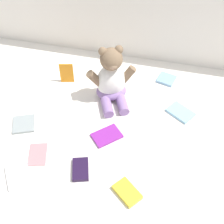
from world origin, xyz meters
TOP-DOWN VIEW (x-y plane):
  - ground_plane at (0.00, 0.00)m, footprint 3.20×3.20m
  - backdrop_drape at (0.00, 0.46)m, footprint 1.79×0.03m
  - teddy_bear at (-0.07, 0.10)m, footprint 0.24×0.25m
  - book_case_0 at (0.19, 0.29)m, footprint 0.11×0.11m
  - book_case_1 at (0.12, -0.42)m, footprint 0.13×0.12m
  - book_case_2 at (-0.10, -0.37)m, footprint 0.10×0.12m
  - book_case_3 at (0.29, 0.06)m, footprint 0.15×0.14m
  - book_case_4 at (-0.03, -0.17)m, footprint 0.15×0.15m
  - book_case_5 at (-0.43, -0.19)m, footprint 0.13×0.14m
  - book_case_6 at (-0.30, -0.33)m, footprint 0.11×0.13m
  - book_case_7 at (-0.34, -0.45)m, footprint 0.14×0.15m
  - book_case_8 at (-0.33, 0.16)m, footprint 0.07×0.03m

SIDE VIEW (x-z plane):
  - ground_plane at x=0.00m, z-range 0.00..0.00m
  - book_case_6 at x=-0.30m, z-range 0.00..0.01m
  - book_case_4 at x=-0.03m, z-range 0.00..0.01m
  - book_case_5 at x=-0.43m, z-range 0.00..0.01m
  - book_case_7 at x=-0.34m, z-range 0.00..0.01m
  - book_case_3 at x=0.29m, z-range 0.00..0.01m
  - book_case_0 at x=0.19m, z-range 0.00..0.01m
  - book_case_2 at x=-0.10m, z-range 0.00..0.02m
  - book_case_1 at x=0.12m, z-range 0.00..0.02m
  - book_case_8 at x=-0.33m, z-range 0.00..0.11m
  - teddy_bear at x=-0.07m, z-range -0.04..0.26m
  - backdrop_drape at x=0.00m, z-range 0.00..0.57m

